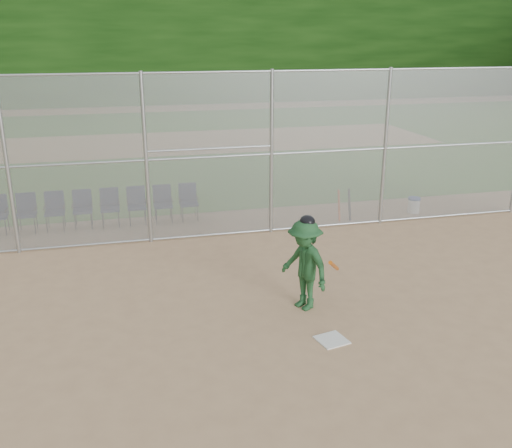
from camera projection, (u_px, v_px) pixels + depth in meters
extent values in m
plane|color=tan|center=(291.00, 331.00, 9.63)|extent=(100.00, 100.00, 0.00)
plane|color=#31661E|center=(176.00, 143.00, 26.20)|extent=(100.00, 100.00, 0.00)
plane|color=tan|center=(176.00, 142.00, 26.20)|extent=(24.00, 24.00, 0.00)
cube|color=gray|center=(231.00, 156.00, 13.60)|extent=(16.00, 0.02, 4.00)
cylinder|color=#9EA3A8|center=(230.00, 72.00, 12.98)|extent=(16.00, 0.05, 0.05)
cube|color=black|center=(146.00, 22.00, 40.11)|extent=(80.00, 5.00, 11.00)
cube|color=white|center=(332.00, 340.00, 9.34)|extent=(0.55, 0.55, 0.02)
imported|color=#1D4925|center=(305.00, 265.00, 10.21)|extent=(1.02, 1.25, 1.69)
ellipsoid|color=black|center=(306.00, 222.00, 9.95)|extent=(0.27, 0.30, 0.23)
cylinder|color=#D36013|center=(334.00, 266.00, 9.90)|extent=(0.47, 0.69, 0.47)
cylinder|color=white|center=(414.00, 206.00, 15.93)|extent=(0.33, 0.33, 0.39)
cylinder|color=#24419D|center=(414.00, 199.00, 15.86)|extent=(0.35, 0.35, 0.05)
cylinder|color=#D84C14|center=(339.00, 205.00, 15.20)|extent=(0.06, 0.22, 0.85)
cylinder|color=black|center=(349.00, 205.00, 15.27)|extent=(0.06, 0.25, 0.84)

